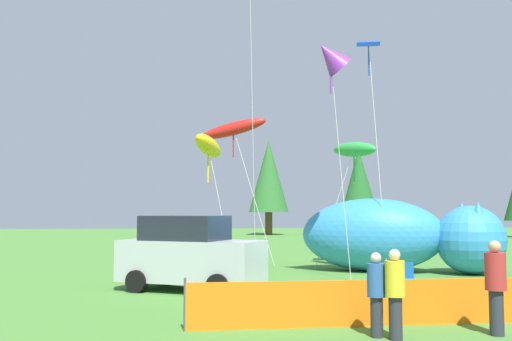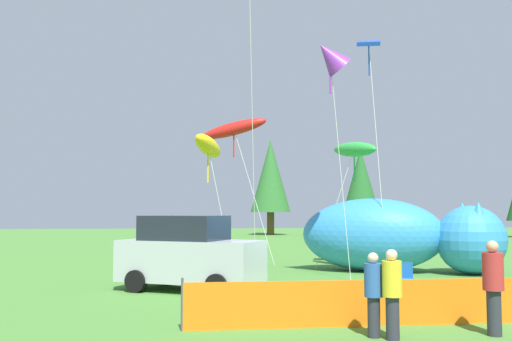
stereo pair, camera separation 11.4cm
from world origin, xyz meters
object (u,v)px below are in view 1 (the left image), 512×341
(kite_red_lizard, at_px, (233,129))
(kite_green_fish, at_px, (354,150))
(spectator_in_white_shirt, at_px, (395,290))
(folding_chair, at_px, (405,276))
(spectator_in_red_shirt, at_px, (496,283))
(inflatable_cat, at_px, (395,238))
(spectator_in_yellow_shirt, at_px, (376,291))
(kite_purple_delta, at_px, (330,57))
(parked_car, at_px, (190,254))
(kite_blue_box, at_px, (369,48))
(kite_yellow_hero, at_px, (208,146))

(kite_red_lizard, distance_m, kite_green_fish, 5.77)
(spectator_in_white_shirt, bearing_deg, folding_chair, 67.67)
(spectator_in_red_shirt, bearing_deg, inflatable_cat, 79.78)
(spectator_in_yellow_shirt, relative_size, kite_purple_delta, 0.19)
(inflatable_cat, xyz_separation_m, spectator_in_white_shirt, (-4.04, -11.23, -0.41))
(spectator_in_yellow_shirt, bearing_deg, parked_car, 118.42)
(kite_green_fish, height_order, kite_blue_box, kite_blue_box)
(spectator_in_white_shirt, xyz_separation_m, spectator_in_yellow_shirt, (-0.28, 0.26, -0.04))
(kite_yellow_hero, distance_m, kite_purple_delta, 5.27)
(kite_red_lizard, distance_m, kite_purple_delta, 7.38)
(folding_chair, xyz_separation_m, spectator_in_red_shirt, (-0.11, -5.11, 0.44))
(parked_car, height_order, spectator_in_red_shirt, parked_car)
(spectator_in_white_shirt, bearing_deg, kite_green_fish, 77.52)
(parked_car, height_order, kite_yellow_hero, kite_yellow_hero)
(inflatable_cat, xyz_separation_m, spectator_in_red_shirt, (-2.00, -11.07, -0.33))
(kite_green_fish, bearing_deg, kite_purple_delta, -117.08)
(inflatable_cat, height_order, kite_yellow_hero, kite_yellow_hero)
(kite_blue_box, bearing_deg, kite_yellow_hero, -166.35)
(spectator_in_red_shirt, height_order, kite_yellow_hero, kite_yellow_hero)
(parked_car, bearing_deg, kite_red_lizard, 105.42)
(kite_red_lizard, bearing_deg, kite_blue_box, -36.95)
(parked_car, distance_m, kite_green_fish, 9.13)
(spectator_in_yellow_shirt, height_order, kite_yellow_hero, kite_yellow_hero)
(spectator_in_white_shirt, height_order, kite_yellow_hero, kite_yellow_hero)
(spectator_in_red_shirt, distance_m, kite_red_lizard, 16.37)
(folding_chair, bearing_deg, spectator_in_yellow_shirt, -3.62)
(spectator_in_yellow_shirt, bearing_deg, kite_yellow_hero, 107.41)
(kite_red_lizard, distance_m, kite_blue_box, 7.00)
(kite_green_fish, bearing_deg, spectator_in_white_shirt, -102.48)
(inflatable_cat, xyz_separation_m, kite_red_lizard, (-6.06, 3.96, 4.74))
(spectator_in_white_shirt, relative_size, kite_purple_delta, 0.20)
(spectator_in_yellow_shirt, relative_size, spectator_in_red_shirt, 0.88)
(kite_red_lizard, xyz_separation_m, kite_purple_delta, (2.92, -6.59, 1.61))
(parked_car, bearing_deg, spectator_in_white_shirt, -32.88)
(spectator_in_white_shirt, xyz_separation_m, kite_blue_box, (3.12, 11.32, 7.92))
(inflatable_cat, height_order, kite_green_fish, kite_green_fish)
(inflatable_cat, bearing_deg, kite_green_fish, 172.70)
(folding_chair, relative_size, kite_red_lizard, 0.14)
(spectator_in_yellow_shirt, relative_size, kite_yellow_hero, 0.30)
(spectator_in_red_shirt, distance_m, kite_blue_box, 13.68)
(spectator_in_white_shirt, relative_size, kite_red_lizard, 0.25)
(spectator_in_yellow_shirt, bearing_deg, spectator_in_red_shirt, -2.42)
(spectator_in_white_shirt, height_order, kite_red_lizard, kite_red_lizard)
(kite_purple_delta, bearing_deg, parked_car, -159.84)
(spectator_in_yellow_shirt, bearing_deg, kite_purple_delta, 81.97)
(spectator_in_yellow_shirt, distance_m, kite_blue_box, 14.05)
(kite_yellow_hero, bearing_deg, kite_purple_delta, -15.73)
(inflatable_cat, distance_m, kite_red_lizard, 8.65)
(folding_chair, height_order, kite_blue_box, kite_blue_box)
(inflatable_cat, bearing_deg, spectator_in_red_shirt, -76.81)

